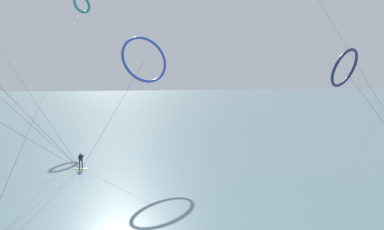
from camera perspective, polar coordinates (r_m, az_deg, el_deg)
The scene contains 5 objects.
sea_water at distance 112.73m, azimuth -8.01°, elevation 1.65°, with size 400.00×200.00×0.08m, color slate.
surfer_lime at distance 37.71m, azimuth -17.58°, elevation -7.24°, with size 1.40×0.67×1.70m.
kite_cobalt at distance 38.24m, azimuth -7.72°, elevation 8.93°, with size 9.55×4.30×13.77m.
kite_navy at distance 47.45m, azimuth 23.50°, elevation 6.99°, with size 5.51×14.69×12.84m.
kite_teal at distance 67.41m, azimuth -17.44°, elevation 16.73°, with size 3.39×49.57×23.60m.
Camera 1 is at (-5.11, -7.65, 9.64)m, focal length 32.89 mm.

